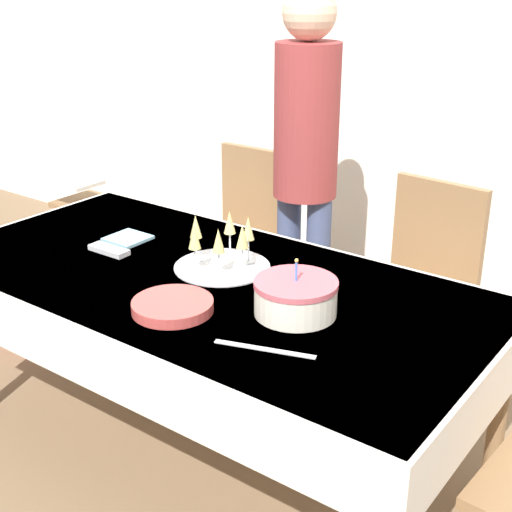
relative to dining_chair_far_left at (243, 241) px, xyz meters
name	(u,v)px	position (x,y,z in m)	size (l,w,h in m)	color
ground_plane	(208,456)	(0.45, -0.82, -0.54)	(12.00, 12.00, 0.00)	brown
wall_back	(422,57)	(0.45, 0.87, 0.81)	(8.00, 0.05, 2.70)	silver
dining_table	(204,303)	(0.45, -0.82, 0.12)	(2.05, 1.01, 0.77)	silver
dining_chair_far_left	(243,241)	(0.00, 0.00, 0.00)	(0.42, 0.42, 0.98)	olive
dining_chair_far_right	(420,289)	(0.92, 0.00, 0.00)	(0.46, 0.46, 0.98)	olive
birthday_cake	(296,297)	(0.87, -0.86, 0.28)	(0.26, 0.26, 0.19)	silver
champagne_tray	(222,247)	(0.45, -0.72, 0.30)	(0.35, 0.35, 0.18)	silver
plate_stack_main	(173,306)	(0.55, -1.08, 0.24)	(0.26, 0.26, 0.03)	#CC4C47
cake_knife	(265,349)	(0.92, -1.10, 0.23)	(0.29, 0.11, 0.00)	silver
fork_pile	(109,250)	(0.02, -0.86, 0.23)	(0.17, 0.06, 0.02)	silver
napkin_pile	(128,238)	(-0.02, -0.72, 0.23)	(0.15, 0.15, 0.01)	#8CC6E0
person_standing	(306,149)	(0.33, 0.02, 0.50)	(0.28, 0.28, 1.71)	#3F4C72
high_chair	(86,216)	(-1.04, -0.09, -0.06)	(0.33, 0.35, 0.71)	olive
gift_bag	(29,312)	(-0.88, -0.64, -0.39)	(0.20, 0.12, 0.31)	#CC333F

